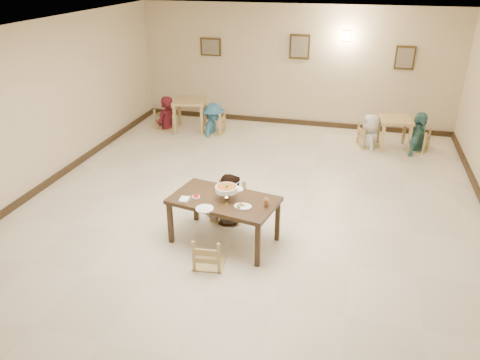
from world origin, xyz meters
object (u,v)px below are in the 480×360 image
(bg_table_left, at_px, (190,105))
(bg_chair_lr, at_px, (213,113))
(chair_far, at_px, (228,188))
(bg_diner_d, at_px, (422,112))
(bg_chair_rr, at_px, (419,130))
(drink_glass, at_px, (266,202))
(bg_diner_b, at_px, (213,104))
(main_table, at_px, (224,203))
(chair_near, at_px, (209,237))
(main_diner, at_px, (228,174))
(bg_diner_a, at_px, (164,96))
(bg_chair_ll, at_px, (165,110))
(bg_table_right, at_px, (395,124))
(curry_warmer, at_px, (226,189))
(bg_diner_c, at_px, (373,114))
(bg_chair_rl, at_px, (371,125))

(bg_table_left, xyz_separation_m, bg_chair_lr, (0.63, -0.08, -0.12))
(chair_far, xyz_separation_m, bg_diner_d, (3.31, 4.03, 0.35))
(bg_chair_rr, bearing_deg, bg_diner_d, 110.54)
(drink_glass, height_order, bg_diner_b, bg_diner_b)
(main_table, xyz_separation_m, chair_near, (-0.03, -0.64, -0.20))
(main_diner, distance_m, bg_diner_a, 4.90)
(bg_diner_b, bearing_deg, drink_glass, -155.65)
(bg_chair_lr, xyz_separation_m, bg_diner_b, (0.00, 0.00, 0.23))
(bg_chair_ll, bearing_deg, main_diner, -124.39)
(bg_chair_lr, distance_m, bg_diner_d, 4.84)
(chair_near, bearing_deg, bg_chair_ll, -67.97)
(main_table, distance_m, bg_diner_d, 5.74)
(main_table, distance_m, bg_table_right, 5.47)
(bg_diner_a, xyz_separation_m, bg_diner_b, (1.27, -0.00, -0.10))
(chair_far, relative_size, bg_diner_a, 0.63)
(chair_near, xyz_separation_m, curry_warmer, (0.08, 0.63, 0.45))
(chair_near, xyz_separation_m, bg_chair_ll, (-2.89, 5.35, 0.04))
(bg_chair_ll, xyz_separation_m, bg_diner_a, (0.00, -0.00, 0.37))
(bg_chair_rr, distance_m, bg_diner_a, 6.10)
(bg_chair_ll, bearing_deg, drink_glass, -122.23)
(chair_near, xyz_separation_m, bg_table_right, (2.68, 5.43, 0.12))
(chair_near, bearing_deg, drink_glass, -146.68)
(main_diner, height_order, bg_diner_b, main_diner)
(drink_glass, height_order, bg_chair_ll, bg_chair_ll)
(bg_chair_ll, height_order, bg_diner_c, bg_diner_c)
(bg_diner_d, bearing_deg, chair_far, 158.07)
(chair_far, xyz_separation_m, bg_diner_b, (-1.51, 3.95, 0.22))
(drink_glass, relative_size, bg_chair_rr, 0.14)
(chair_near, height_order, drink_glass, chair_near)
(main_table, distance_m, bg_diner_a, 5.54)
(main_diner, relative_size, curry_warmer, 4.43)
(curry_warmer, xyz_separation_m, bg_diner_d, (3.12, 4.79, -0.02))
(chair_far, bearing_deg, bg_diner_b, 111.89)
(bg_table_right, height_order, bg_chair_ll, bg_chair_ll)
(bg_diner_b, bearing_deg, main_table, -162.11)
(chair_near, bearing_deg, bg_chair_lr, -79.48)
(main_diner, xyz_separation_m, bg_diner_b, (-1.52, 4.03, -0.05))
(bg_chair_lr, height_order, bg_chair_rr, bg_chair_lr)
(bg_diner_b, distance_m, bg_diner_d, 4.82)
(main_table, distance_m, chair_near, 0.67)
(chair_far, bearing_deg, bg_chair_rl, 61.57)
(bg_table_right, bearing_deg, curry_warmer, -118.41)
(drink_glass, height_order, bg_chair_rl, bg_chair_rl)
(main_diner, height_order, bg_chair_rl, main_diner)
(bg_diner_a, distance_m, bg_diner_d, 6.09)
(bg_table_right, bearing_deg, bg_chair_rl, -177.63)
(chair_far, relative_size, bg_diner_c, 0.71)
(chair_near, distance_m, bg_chair_rr, 6.30)
(bg_diner_d, bearing_deg, curry_warmer, 164.43)
(main_table, height_order, bg_chair_rr, bg_chair_rr)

